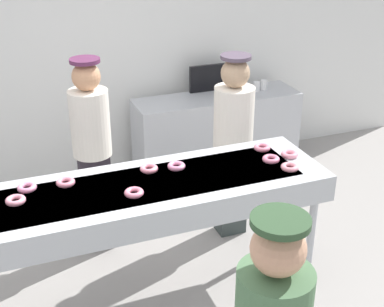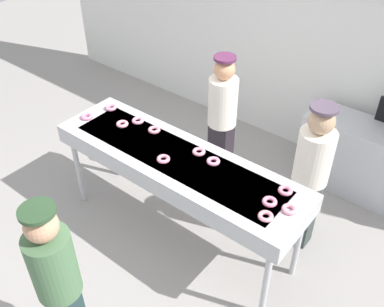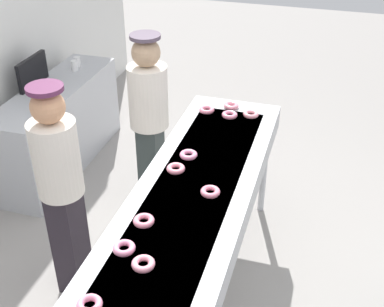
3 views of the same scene
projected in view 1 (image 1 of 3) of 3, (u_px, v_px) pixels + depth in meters
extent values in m
plane|color=#9E9993|center=(144.00, 307.00, 3.95)|extent=(16.00, 16.00, 0.00)
cube|color=white|center=(71.00, 34.00, 5.21)|extent=(8.00, 0.12, 3.09)
cube|color=#B7BABF|center=(139.00, 198.00, 3.55)|extent=(2.58, 0.73, 0.19)
cube|color=slate|center=(139.00, 190.00, 3.53)|extent=(2.19, 0.51, 0.08)
cylinder|color=#B7BABF|center=(309.00, 247.00, 3.91)|extent=(0.06, 0.06, 0.84)
cylinder|color=#B7BABF|center=(271.00, 209.00, 4.40)|extent=(0.06, 0.06, 0.84)
torus|color=pink|center=(27.00, 188.00, 3.44)|extent=(0.18, 0.18, 0.04)
torus|color=pink|center=(290.00, 167.00, 3.71)|extent=(0.13, 0.13, 0.04)
torus|color=pink|center=(262.00, 148.00, 4.00)|extent=(0.17, 0.17, 0.04)
torus|color=pink|center=(271.00, 159.00, 3.82)|extent=(0.15, 0.15, 0.04)
torus|color=pink|center=(66.00, 182.00, 3.51)|extent=(0.17, 0.17, 0.04)
torus|color=pink|center=(289.00, 154.00, 3.90)|extent=(0.16, 0.16, 0.04)
torus|color=pink|center=(176.00, 166.00, 3.72)|extent=(0.17, 0.17, 0.04)
torus|color=pink|center=(16.00, 200.00, 3.30)|extent=(0.17, 0.17, 0.04)
torus|color=pink|center=(134.00, 193.00, 3.38)|extent=(0.16, 0.16, 0.04)
torus|color=pink|center=(149.00, 169.00, 3.69)|extent=(0.15, 0.15, 0.04)
cube|color=#282129|center=(97.00, 201.00, 4.48)|extent=(0.24, 0.18, 0.87)
cylinder|color=silver|center=(90.00, 123.00, 4.18)|extent=(0.31, 0.31, 0.54)
sphere|color=tan|center=(86.00, 77.00, 4.02)|extent=(0.22, 0.22, 0.22)
cylinder|color=#582748|center=(85.00, 60.00, 3.97)|extent=(0.23, 0.23, 0.03)
cube|color=#323B39|center=(231.00, 191.00, 4.70)|extent=(0.24, 0.18, 0.82)
cylinder|color=silver|center=(234.00, 119.00, 4.41)|extent=(0.33, 0.33, 0.54)
sphere|color=tan|center=(235.00, 73.00, 4.25)|extent=(0.23, 0.23, 0.23)
cylinder|color=#514353|center=(236.00, 57.00, 4.19)|extent=(0.25, 0.25, 0.03)
sphere|color=tan|center=(278.00, 249.00, 2.10)|extent=(0.23, 0.23, 0.23)
cylinder|color=#2C492A|center=(281.00, 221.00, 2.04)|extent=(0.24, 0.24, 0.03)
cube|color=#B7BABF|center=(217.00, 135.00, 5.76)|extent=(1.76, 0.50, 0.87)
cylinder|color=white|center=(264.00, 85.00, 5.75)|extent=(0.07, 0.07, 0.10)
cylinder|color=white|center=(256.00, 86.00, 5.70)|extent=(0.07, 0.07, 0.10)
cube|color=black|center=(210.00, 78.00, 5.68)|extent=(0.46, 0.04, 0.28)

